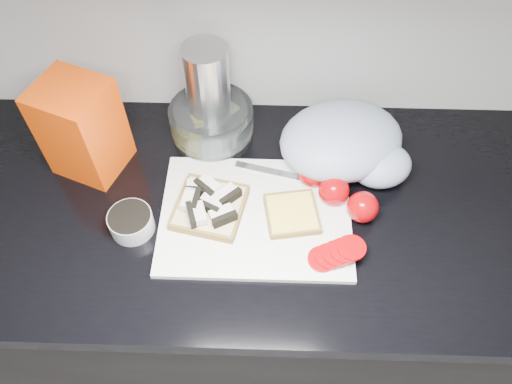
# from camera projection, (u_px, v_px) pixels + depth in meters

# --- Properties ---
(base_cabinet) EXTENTS (3.50, 0.60, 0.86)m
(base_cabinet) POSITION_uv_depth(u_px,v_px,m) (252.00, 293.00, 1.46)
(base_cabinet) COLOR black
(base_cabinet) RESTS_ON ground
(countertop) EXTENTS (3.50, 0.64, 0.04)m
(countertop) POSITION_uv_depth(u_px,v_px,m) (251.00, 208.00, 1.10)
(countertop) COLOR black
(countertop) RESTS_ON base_cabinet
(cutting_board) EXTENTS (0.40, 0.30, 0.01)m
(cutting_board) POSITION_uv_depth(u_px,v_px,m) (256.00, 216.00, 1.06)
(cutting_board) COLOR white
(cutting_board) RESTS_ON countertop
(bread_left) EXTENTS (0.17, 0.17, 0.05)m
(bread_left) POSITION_uv_depth(u_px,v_px,m) (209.00, 205.00, 1.05)
(bread_left) COLOR beige
(bread_left) RESTS_ON cutting_board
(bread_right) EXTENTS (0.13, 0.13, 0.02)m
(bread_right) POSITION_uv_depth(u_px,v_px,m) (292.00, 214.00, 1.04)
(bread_right) COLOR beige
(bread_right) RESTS_ON cutting_board
(tomato_slices) EXTENTS (0.13, 0.09, 0.02)m
(tomato_slices) POSITION_uv_depth(u_px,v_px,m) (337.00, 253.00, 0.98)
(tomato_slices) COLOR #9F0308
(tomato_slices) RESTS_ON cutting_board
(knife) EXTENTS (0.22, 0.07, 0.01)m
(knife) POSITION_uv_depth(u_px,v_px,m) (297.00, 177.00, 1.10)
(knife) COLOR silver
(knife) RESTS_ON cutting_board
(seed_tub) EXTENTS (0.09, 0.09, 0.05)m
(seed_tub) POSITION_uv_depth(u_px,v_px,m) (131.00, 221.00, 1.02)
(seed_tub) COLOR #A9AFAE
(seed_tub) RESTS_ON countertop
(tub_lid) EXTENTS (0.13, 0.13, 0.01)m
(tub_lid) POSITION_uv_depth(u_px,v_px,m) (191.00, 174.00, 1.12)
(tub_lid) COLOR silver
(tub_lid) RESTS_ON countertop
(glass_bowl) EXTENTS (0.20, 0.20, 0.08)m
(glass_bowl) POSITION_uv_depth(u_px,v_px,m) (212.00, 122.00, 1.17)
(glass_bowl) COLOR silver
(glass_bowl) RESTS_ON countertop
(bread_bag) EXTENTS (0.18, 0.17, 0.22)m
(bread_bag) POSITION_uv_depth(u_px,v_px,m) (82.00, 128.00, 1.06)
(bread_bag) COLOR #EC3903
(bread_bag) RESTS_ON countertop
(steel_canister) EXTENTS (0.10, 0.10, 0.24)m
(steel_canister) POSITION_uv_depth(u_px,v_px,m) (208.00, 92.00, 1.11)
(steel_canister) COLOR silver
(steel_canister) RESTS_ON countertop
(grocery_bag) EXTENTS (0.33, 0.29, 0.12)m
(grocery_bag) POSITION_uv_depth(u_px,v_px,m) (347.00, 144.00, 1.10)
(grocery_bag) COLOR #ABBAD2
(grocery_bag) RESTS_ON countertop
(whole_tomatoes) EXTENTS (0.17, 0.16, 0.07)m
(whole_tomatoes) POSITION_uv_depth(u_px,v_px,m) (336.00, 190.00, 1.06)
(whole_tomatoes) COLOR #9F0308
(whole_tomatoes) RESTS_ON countertop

